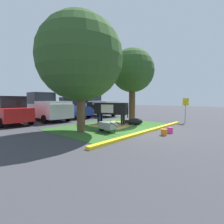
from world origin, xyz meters
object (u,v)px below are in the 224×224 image
(pickup_truck_maroon, at_px, (95,106))
(wheelbarrow, at_px, (108,126))
(cow_holstein, at_px, (110,109))
(person_handler, at_px, (101,113))
(pickup_truck_black, at_px, (46,107))
(shade_tree_left, at_px, (80,58))
(calf_lying, at_px, (135,122))
(bucket_pink, at_px, (170,130))
(sedan_red, at_px, (10,111))
(parking_sign, at_px, (186,106))
(shade_tree_right, at_px, (132,71))
(bucket_orange, at_px, (164,132))
(sedan_blue, at_px, (72,108))

(pickup_truck_maroon, bearing_deg, wheelbarrow, -128.27)
(cow_holstein, bearing_deg, wheelbarrow, -139.80)
(cow_holstein, xyz_separation_m, person_handler, (-0.01, 0.88, -0.33))
(pickup_truck_black, bearing_deg, wheelbarrow, -92.60)
(shade_tree_left, bearing_deg, calf_lying, -12.22)
(calf_lying, relative_size, bucket_pink, 3.83)
(shade_tree_left, height_order, sedan_red, shade_tree_left)
(shade_tree_left, relative_size, sedan_red, 1.41)
(person_handler, height_order, parking_sign, parking_sign)
(shade_tree_right, bearing_deg, bucket_pink, -118.36)
(calf_lying, relative_size, pickup_truck_maroon, 0.23)
(bucket_pink, height_order, pickup_truck_black, pickup_truck_black)
(person_handler, height_order, bucket_orange, person_handler)
(cow_holstein, relative_size, bucket_pink, 9.39)
(wheelbarrow, bearing_deg, pickup_truck_maroon, 51.73)
(pickup_truck_maroon, bearing_deg, calf_lying, -111.37)
(bucket_orange, bearing_deg, sedan_blue, 80.99)
(shade_tree_left, bearing_deg, bucket_pink, -52.13)
(shade_tree_left, xyz_separation_m, person_handler, (2.86, 1.39, -3.16))
(parking_sign, height_order, pickup_truck_black, pickup_truck_black)
(shade_tree_left, height_order, bucket_pink, shade_tree_left)
(bucket_pink, bearing_deg, calf_lying, 70.99)
(parking_sign, height_order, sedan_red, sedan_red)
(cow_holstein, distance_m, sedan_red, 7.22)
(sedan_blue, bearing_deg, cow_holstein, -99.27)
(shade_tree_right, distance_m, sedan_blue, 7.06)
(cow_holstein, height_order, wheelbarrow, cow_holstein)
(wheelbarrow, height_order, pickup_truck_maroon, pickup_truck_maroon)
(pickup_truck_maroon, bearing_deg, sedan_red, -178.84)
(wheelbarrow, xyz_separation_m, bucket_orange, (1.39, -2.54, -0.22))
(shade_tree_right, bearing_deg, parking_sign, -54.07)
(shade_tree_left, distance_m, sedan_red, 7.01)
(shade_tree_right, relative_size, pickup_truck_black, 1.05)
(calf_lying, relative_size, person_handler, 0.81)
(shade_tree_right, height_order, pickup_truck_maroon, shade_tree_right)
(cow_holstein, bearing_deg, sedan_red, 128.95)
(cow_holstein, height_order, calf_lying, cow_holstein)
(pickup_truck_maroon, bearing_deg, person_handler, -128.46)
(shade_tree_left, height_order, cow_holstein, shade_tree_left)
(person_handler, distance_m, wheelbarrow, 3.33)
(shade_tree_left, bearing_deg, sedan_red, 105.29)
(pickup_truck_black, xyz_separation_m, sedan_blue, (2.65, -0.04, -0.13))
(calf_lying, distance_m, bucket_orange, 3.39)
(cow_holstein, height_order, sedan_red, sedan_red)
(wheelbarrow, xyz_separation_m, parking_sign, (6.60, -1.91, 0.94))
(shade_tree_right, bearing_deg, pickup_truck_maroon, 74.67)
(cow_holstein, height_order, parking_sign, parking_sign)
(calf_lying, bearing_deg, shade_tree_left, 167.78)
(person_handler, bearing_deg, bucket_orange, -97.09)
(parking_sign, relative_size, sedan_blue, 0.42)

